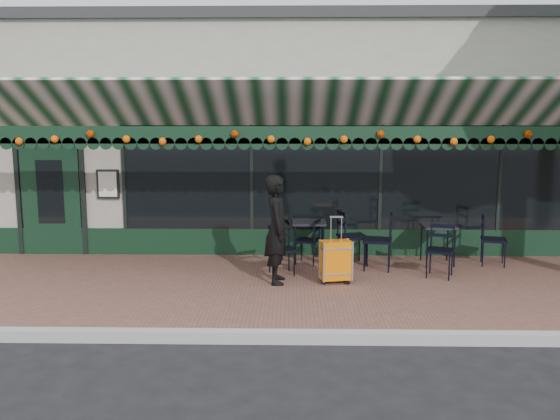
{
  "coord_description": "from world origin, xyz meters",
  "views": [
    {
      "loc": [
        -0.24,
        -7.02,
        2.75
      ],
      "look_at": [
        -0.42,
        1.6,
        1.39
      ],
      "focal_mm": 38.0,
      "sensor_mm": 36.0,
      "label": 1
    }
  ],
  "objects_px": {
    "suitcase": "(336,261)",
    "chair_b_front": "(282,250)",
    "chair_a_right": "(494,240)",
    "woman": "(277,229)",
    "cafe_table_b": "(309,225)",
    "chair_b_left": "(307,241)",
    "chair_a_front": "(440,251)",
    "cafe_table_a": "(438,229)",
    "chair_a_left": "(378,241)",
    "chair_b_right": "(353,237)"
  },
  "relations": [
    {
      "from": "woman",
      "to": "chair_a_right",
      "type": "relative_size",
      "value": 1.92
    },
    {
      "from": "cafe_table_b",
      "to": "chair_b_right",
      "type": "height_order",
      "value": "chair_b_right"
    },
    {
      "from": "cafe_table_a",
      "to": "chair_b_left",
      "type": "bearing_deg",
      "value": -179.51
    },
    {
      "from": "cafe_table_b",
      "to": "cafe_table_a",
      "type": "bearing_deg",
      "value": -3.96
    },
    {
      "from": "cafe_table_b",
      "to": "chair_b_front",
      "type": "xyz_separation_m",
      "value": [
        -0.48,
        -0.94,
        -0.25
      ]
    },
    {
      "from": "chair_b_left",
      "to": "chair_a_left",
      "type": "bearing_deg",
      "value": 91.28
    },
    {
      "from": "woman",
      "to": "cafe_table_a",
      "type": "distance_m",
      "value": 3.1
    },
    {
      "from": "chair_a_left",
      "to": "chair_b_right",
      "type": "xyz_separation_m",
      "value": [
        -0.39,
        0.32,
        -0.0
      ]
    },
    {
      "from": "chair_b_front",
      "to": "chair_a_left",
      "type": "bearing_deg",
      "value": -2.52
    },
    {
      "from": "chair_b_left",
      "to": "chair_a_right",
      "type": "bearing_deg",
      "value": 108.17
    },
    {
      "from": "chair_b_right",
      "to": "chair_a_front",
      "type": "bearing_deg",
      "value": -134.48
    },
    {
      "from": "woman",
      "to": "chair_b_front",
      "type": "xyz_separation_m",
      "value": [
        0.06,
        0.48,
        -0.44
      ]
    },
    {
      "from": "cafe_table_a",
      "to": "chair_b_left",
      "type": "xyz_separation_m",
      "value": [
        -2.32,
        -0.02,
        -0.22
      ]
    },
    {
      "from": "chair_b_right",
      "to": "chair_b_front",
      "type": "relative_size",
      "value": 1.19
    },
    {
      "from": "woman",
      "to": "chair_a_right",
      "type": "distance_m",
      "value": 3.99
    },
    {
      "from": "chair_a_left",
      "to": "suitcase",
      "type": "bearing_deg",
      "value": -30.63
    },
    {
      "from": "suitcase",
      "to": "chair_b_front",
      "type": "height_order",
      "value": "suitcase"
    },
    {
      "from": "woman",
      "to": "chair_a_front",
      "type": "relative_size",
      "value": 1.98
    },
    {
      "from": "cafe_table_b",
      "to": "chair_b_front",
      "type": "relative_size",
      "value": 0.89
    },
    {
      "from": "woman",
      "to": "chair_a_right",
      "type": "xyz_separation_m",
      "value": [
        3.79,
        1.19,
        -0.41
      ]
    },
    {
      "from": "woman",
      "to": "cafe_table_a",
      "type": "xyz_separation_m",
      "value": [
        2.82,
        1.27,
        -0.22
      ]
    },
    {
      "from": "woman",
      "to": "cafe_table_a",
      "type": "height_order",
      "value": "woman"
    },
    {
      "from": "suitcase",
      "to": "cafe_table_b",
      "type": "xyz_separation_m",
      "value": [
        -0.38,
        1.44,
        0.3
      ]
    },
    {
      "from": "cafe_table_a",
      "to": "chair_b_right",
      "type": "relative_size",
      "value": 0.72
    },
    {
      "from": "suitcase",
      "to": "chair_b_front",
      "type": "bearing_deg",
      "value": 137.44
    },
    {
      "from": "chair_a_front",
      "to": "chair_b_right",
      "type": "height_order",
      "value": "chair_b_right"
    },
    {
      "from": "chair_a_right",
      "to": "woman",
      "type": "bearing_deg",
      "value": 121.72
    },
    {
      "from": "cafe_table_a",
      "to": "chair_a_front",
      "type": "height_order",
      "value": "chair_a_front"
    },
    {
      "from": "chair_a_right",
      "to": "chair_b_right",
      "type": "xyz_separation_m",
      "value": [
        -2.48,
        -0.01,
        0.05
      ]
    },
    {
      "from": "chair_b_front",
      "to": "suitcase",
      "type": "bearing_deg",
      "value": -45.59
    },
    {
      "from": "cafe_table_a",
      "to": "chair_b_left",
      "type": "height_order",
      "value": "chair_b_left"
    },
    {
      "from": "suitcase",
      "to": "chair_b_right",
      "type": "distance_m",
      "value": 1.27
    },
    {
      "from": "chair_a_right",
      "to": "chair_b_right",
      "type": "relative_size",
      "value": 0.91
    },
    {
      "from": "cafe_table_a",
      "to": "chair_b_front",
      "type": "xyz_separation_m",
      "value": [
        -2.76,
        -0.78,
        -0.22
      ]
    },
    {
      "from": "chair_a_right",
      "to": "chair_b_left",
      "type": "relative_size",
      "value": 1.09
    },
    {
      "from": "suitcase",
      "to": "chair_b_left",
      "type": "height_order",
      "value": "suitcase"
    },
    {
      "from": "suitcase",
      "to": "woman",
      "type": "bearing_deg",
      "value": 166.68
    },
    {
      "from": "chair_a_front",
      "to": "cafe_table_a",
      "type": "bearing_deg",
      "value": 100.5
    },
    {
      "from": "chair_b_right",
      "to": "chair_a_left",
      "type": "bearing_deg",
      "value": -143.09
    },
    {
      "from": "suitcase",
      "to": "chair_a_right",
      "type": "distance_m",
      "value": 3.11
    },
    {
      "from": "woman",
      "to": "suitcase",
      "type": "distance_m",
      "value": 1.05
    },
    {
      "from": "woman",
      "to": "cafe_table_b",
      "type": "xyz_separation_m",
      "value": [
        0.54,
        1.43,
        -0.2
      ]
    },
    {
      "from": "woman",
      "to": "chair_b_front",
      "type": "height_order",
      "value": "woman"
    },
    {
      "from": "woman",
      "to": "chair_b_right",
      "type": "xyz_separation_m",
      "value": [
        1.3,
        1.19,
        -0.36
      ]
    },
    {
      "from": "suitcase",
      "to": "chair_b_right",
      "type": "height_order",
      "value": "suitcase"
    },
    {
      "from": "chair_a_front",
      "to": "chair_b_right",
      "type": "bearing_deg",
      "value": 170.91
    },
    {
      "from": "chair_a_right",
      "to": "chair_a_front",
      "type": "xyz_separation_m",
      "value": [
        -1.14,
        -0.81,
        -0.01
      ]
    },
    {
      "from": "chair_b_left",
      "to": "chair_b_front",
      "type": "distance_m",
      "value": 0.88
    },
    {
      "from": "cafe_table_b",
      "to": "chair_b_right",
      "type": "bearing_deg",
      "value": -17.28
    },
    {
      "from": "chair_a_left",
      "to": "chair_a_right",
      "type": "xyz_separation_m",
      "value": [
        2.09,
        0.33,
        -0.05
      ]
    }
  ]
}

